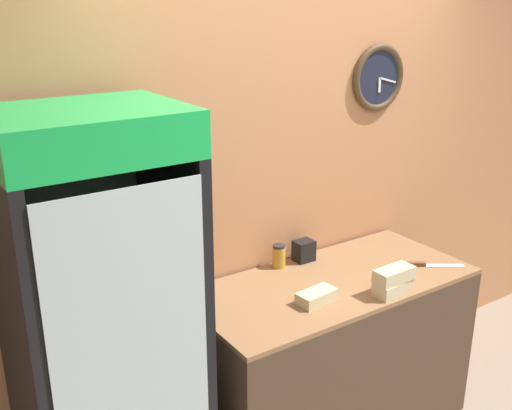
# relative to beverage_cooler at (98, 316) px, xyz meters

# --- Properties ---
(wall_back) EXTENTS (5.20, 0.10, 2.70)m
(wall_back) POSITION_rel_beverage_cooler_xyz_m (1.25, 0.34, 0.28)
(wall_back) COLOR tan
(wall_back) RESTS_ON ground_plane
(prep_counter) EXTENTS (1.55, 0.71, 0.93)m
(prep_counter) POSITION_rel_beverage_cooler_xyz_m (1.25, -0.07, -0.61)
(prep_counter) COLOR #4C3828
(prep_counter) RESTS_ON ground_plane
(beverage_cooler) EXTENTS (0.71, 0.67, 1.97)m
(beverage_cooler) POSITION_rel_beverage_cooler_xyz_m (0.00, 0.00, 0.00)
(beverage_cooler) COLOR black
(beverage_cooler) RESTS_ON ground_plane
(sandwich_stack_bottom) EXTENTS (0.22, 0.11, 0.07)m
(sandwich_stack_bottom) POSITION_rel_beverage_cooler_xyz_m (1.40, -0.35, -0.11)
(sandwich_stack_bottom) COLOR beige
(sandwich_stack_bottom) RESTS_ON prep_counter
(sandwich_stack_middle) EXTENTS (0.22, 0.10, 0.07)m
(sandwich_stack_middle) POSITION_rel_beverage_cooler_xyz_m (1.40, -0.35, -0.04)
(sandwich_stack_middle) COLOR beige
(sandwich_stack_middle) RESTS_ON sandwich_stack_bottom
(sandwich_flat_left) EXTENTS (0.21, 0.12, 0.06)m
(sandwich_flat_left) POSITION_rel_beverage_cooler_xyz_m (1.02, -0.21, -0.12)
(sandwich_flat_left) COLOR beige
(sandwich_flat_left) RESTS_ON prep_counter
(chefs_knife) EXTENTS (0.28, 0.21, 0.02)m
(chefs_knife) POSITION_rel_beverage_cooler_xyz_m (1.81, -0.23, -0.14)
(chefs_knife) COLOR silver
(chefs_knife) RESTS_ON prep_counter
(condiment_jar) EXTENTS (0.07, 0.07, 0.13)m
(condiment_jar) POSITION_rel_beverage_cooler_xyz_m (1.11, 0.22, -0.08)
(condiment_jar) COLOR gold
(condiment_jar) RESTS_ON prep_counter
(napkin_dispenser) EXTENTS (0.11, 0.09, 0.12)m
(napkin_dispenser) POSITION_rel_beverage_cooler_xyz_m (1.28, 0.22, -0.09)
(napkin_dispenser) COLOR black
(napkin_dispenser) RESTS_ON prep_counter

